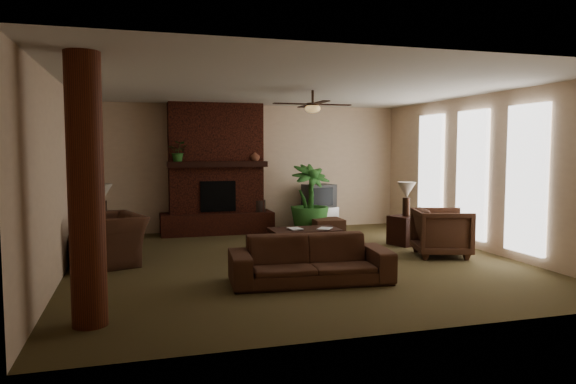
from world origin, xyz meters
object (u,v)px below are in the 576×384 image
object	(u,v)px
floor_plant	(309,215)
tv_stand	(317,218)
ottoman	(327,228)
lamp_left	(102,195)
log_column	(86,191)
side_table_left	(107,235)
lamp_right	(406,192)
armchair_left	(104,231)
side_table_right	(405,230)
floor_vase	(258,212)
sofa	(310,252)
coffee_table	(305,232)
armchair_right	(442,230)

from	to	relation	value
floor_plant	tv_stand	bearing A→B (deg)	60.14
ottoman	lamp_left	size ratio (longest dim) A/B	0.92
log_column	lamp_left	size ratio (longest dim) A/B	4.31
side_table_left	lamp_right	xyz separation A→B (m)	(5.46, -1.02, 0.73)
armchair_left	side_table_right	size ratio (longest dim) A/B	2.22
floor_vase	side_table_left	world-z (taller)	floor_vase
ottoman	lamp_right	world-z (taller)	lamp_right
log_column	tv_stand	world-z (taller)	log_column
floor_plant	floor_vase	bearing A→B (deg)	139.85
armchair_left	side_table_left	size ratio (longest dim) A/B	2.22
sofa	lamp_left	world-z (taller)	lamp_left
armchair_left	ottoman	distance (m)	4.45
log_column	floor_plant	bearing A→B (deg)	50.03
sofa	ottoman	bearing A→B (deg)	70.86
log_column	tv_stand	distance (m)	7.20
log_column	side_table_left	bearing A→B (deg)	90.66
log_column	coffee_table	world-z (taller)	log_column
lamp_left	side_table_right	size ratio (longest dim) A/B	1.18
coffee_table	side_table_left	xyz separation A→B (m)	(-3.36, 1.25, -0.10)
log_column	lamp_left	distance (m)	4.22
tv_stand	lamp_right	bearing A→B (deg)	-81.82
sofa	side_table_left	bearing A→B (deg)	136.21
armchair_right	tv_stand	xyz separation A→B (m)	(-1.03, 3.46, -0.20)
sofa	floor_vase	size ratio (longest dim) A/B	2.84
ottoman	armchair_left	bearing A→B (deg)	-162.94
coffee_table	armchair_left	bearing A→B (deg)	179.61
log_column	side_table_right	world-z (taller)	log_column
log_column	side_table_left	world-z (taller)	log_column
ottoman	side_table_left	size ratio (longest dim) A/B	1.09
ottoman	side_table_left	xyz separation A→B (m)	(-4.27, -0.08, 0.08)
floor_plant	lamp_right	size ratio (longest dim) A/B	2.31
floor_plant	log_column	bearing A→B (deg)	-129.97
floor_vase	side_table_right	size ratio (longest dim) A/B	1.40
ottoman	side_table_right	xyz separation A→B (m)	(1.18, -1.08, 0.08)
coffee_table	tv_stand	xyz separation A→B (m)	(1.14, 2.57, -0.12)
floor_vase	side_table_left	distance (m)	3.37
lamp_left	tv_stand	bearing A→B (deg)	16.51
tv_stand	floor_plant	distance (m)	0.93
armchair_right	coffee_table	xyz separation A→B (m)	(-2.17, 0.90, -0.08)
floor_plant	side_table_right	distance (m)	2.09
sofa	armchair_left	xyz separation A→B (m)	(-2.77, 1.98, 0.11)
ottoman	lamp_right	size ratio (longest dim) A/B	0.92
lamp_left	side_table_left	bearing A→B (deg)	27.26
ottoman	floor_vase	size ratio (longest dim) A/B	0.78
coffee_table	lamp_right	xyz separation A→B (m)	(2.10, 0.23, 0.63)
floor_vase	side_table_right	bearing A→B (deg)	-44.74
sofa	armchair_right	distance (m)	2.92
log_column	floor_plant	xyz separation A→B (m)	(3.99, 4.76, -0.98)
coffee_table	tv_stand	bearing A→B (deg)	66.11
armchair_left	floor_plant	world-z (taller)	armchair_left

